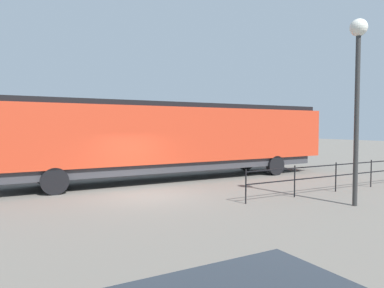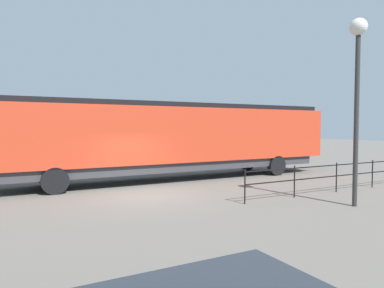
{
  "view_description": "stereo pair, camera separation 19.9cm",
  "coord_description": "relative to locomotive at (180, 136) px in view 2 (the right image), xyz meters",
  "views": [
    {
      "loc": [
        13.03,
        -5.25,
        2.74
      ],
      "look_at": [
        -0.32,
        2.24,
        1.99
      ],
      "focal_mm": 33.12,
      "sensor_mm": 36.0,
      "label": 1
    },
    {
      "loc": [
        13.13,
        -5.08,
        2.74
      ],
      "look_at": [
        -0.32,
        2.24,
        1.99
      ],
      "focal_mm": 33.12,
      "sensor_mm": 36.0,
      "label": 2
    }
  ],
  "objects": [
    {
      "name": "ground_plane",
      "position": [
        3.35,
        -3.18,
        -2.23
      ],
      "size": [
        120.0,
        120.0,
        0.0
      ],
      "primitive_type": "plane",
      "color": "#666059"
    },
    {
      "name": "locomotive",
      "position": [
        0.0,
        0.0,
        0.0
      ],
      "size": [
        3.0,
        18.36,
        3.93
      ],
      "color": "red",
      "rests_on": "ground_plane"
    },
    {
      "name": "lamp_post",
      "position": [
        8.56,
        2.43,
        2.51
      ],
      "size": [
        0.58,
        0.58,
        6.39
      ],
      "color": "#2D2D2D",
      "rests_on": "ground_plane"
    },
    {
      "name": "platform_fence",
      "position": [
        6.46,
        5.27,
        -1.41
      ],
      "size": [
        0.05,
        11.92,
        1.24
      ],
      "color": "black",
      "rests_on": "ground_plane"
    }
  ]
}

